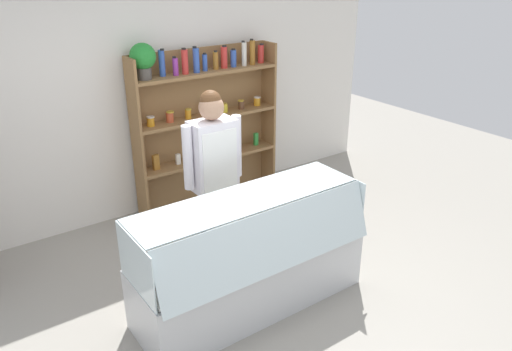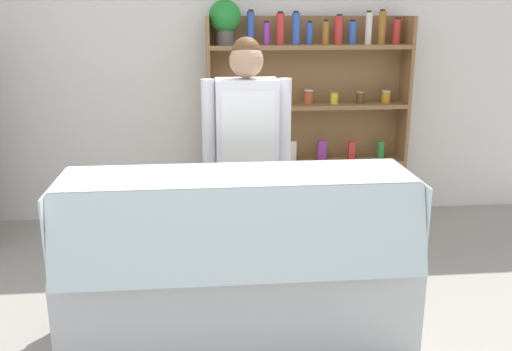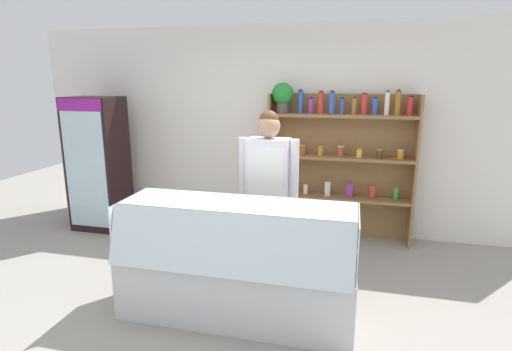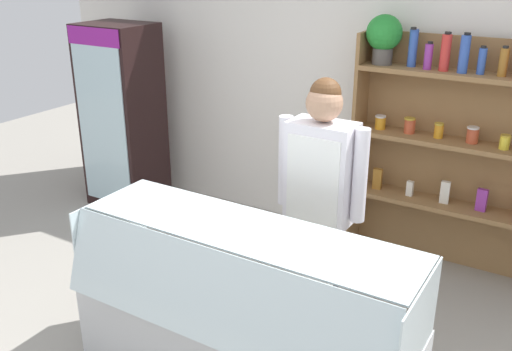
{
  "view_description": "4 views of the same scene",
  "coord_description": "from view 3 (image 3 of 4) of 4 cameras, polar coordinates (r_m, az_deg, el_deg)",
  "views": [
    {
      "loc": [
        -1.93,
        -2.91,
        2.78
      ],
      "look_at": [
        0.4,
        0.38,
        1.0
      ],
      "focal_mm": 35.0,
      "sensor_mm": 36.0,
      "label": 1
    },
    {
      "loc": [
        -0.12,
        -3.01,
        1.89
      ],
      "look_at": [
        0.21,
        0.38,
        0.9
      ],
      "focal_mm": 40.0,
      "sensor_mm": 36.0,
      "label": 2
    },
    {
      "loc": [
        0.98,
        -3.0,
        2.0
      ],
      "look_at": [
        0.11,
        0.54,
        1.13
      ],
      "focal_mm": 28.0,
      "sensor_mm": 36.0,
      "label": 3
    },
    {
      "loc": [
        1.56,
        -2.29,
        2.42
      ],
      "look_at": [
        -0.13,
        0.47,
        1.14
      ],
      "focal_mm": 40.0,
      "sensor_mm": 36.0,
      "label": 4
    }
  ],
  "objects": [
    {
      "name": "back_wall",
      "position": [
        5.36,
        3.21,
        6.45
      ],
      "size": [
        6.8,
        0.1,
        2.7
      ],
      "primitive_type": "cube",
      "color": "white",
      "rests_on": "ground"
    },
    {
      "name": "shelving_unit",
      "position": [
        5.1,
        11.04,
        3.24
      ],
      "size": [
        1.79,
        0.29,
        1.98
      ],
      "color": "olive",
      "rests_on": "ground"
    },
    {
      "name": "shop_clerk",
      "position": [
        3.95,
        1.76,
        -0.85
      ],
      "size": [
        0.6,
        0.25,
        1.72
      ],
      "color": "#2D2D38",
      "rests_on": "ground"
    },
    {
      "name": "deli_display_case",
      "position": [
        3.56,
        -2.77,
        -14.83
      ],
      "size": [
        1.99,
        0.73,
        1.01
      ],
      "color": "silver",
      "rests_on": "ground"
    },
    {
      "name": "drinks_fridge",
      "position": [
        5.82,
        -21.61,
        1.56
      ],
      "size": [
        0.67,
        0.56,
        1.79
      ],
      "color": "black",
      "rests_on": "ground"
    },
    {
      "name": "ground_plane",
      "position": [
        3.74,
        -3.75,
        -18.94
      ],
      "size": [
        12.0,
        12.0,
        0.0
      ],
      "primitive_type": "plane",
      "color": "gray"
    }
  ]
}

